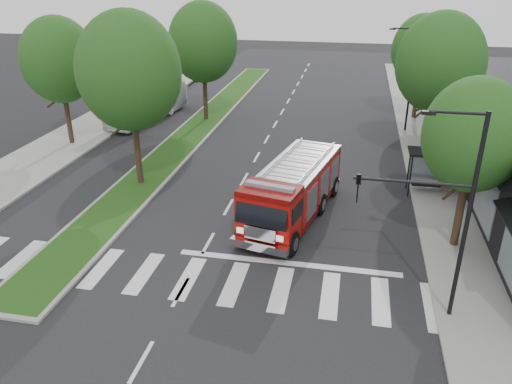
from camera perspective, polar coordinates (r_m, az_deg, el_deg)
ground at (r=24.16m, az=-5.49°, el=-5.85°), size 140.00×140.00×0.00m
sidewalk_right at (r=32.84m, az=21.28°, el=1.15°), size 5.00×80.00×0.15m
sidewalk_left at (r=38.38m, az=-22.37°, el=4.26°), size 5.00×80.00×0.15m
median at (r=41.64m, az=-6.49°, el=7.48°), size 3.00×50.00×0.15m
bus_shelter at (r=30.21m, az=19.92°, el=3.41°), size 3.20×1.60×2.61m
tree_right_near at (r=23.47m, az=23.67°, el=5.94°), size 4.40×4.40×8.05m
tree_right_mid at (r=34.76m, az=20.29°, el=13.65°), size 5.60×5.60×9.72m
tree_right_far at (r=44.65m, az=18.49°, el=15.17°), size 5.00×5.00×8.73m
tree_median_near at (r=29.17m, az=-14.30°, el=13.21°), size 5.80×5.80×10.16m
tree_median_far at (r=42.13m, az=-6.08°, el=16.64°), size 5.60×5.60×9.72m
tree_left_mid at (r=38.29m, az=-21.60°, el=13.85°), size 5.20×5.20×9.16m
streetlight_right_near at (r=18.33m, az=20.59°, el=-1.33°), size 4.08×0.22×8.00m
streetlight_right_far at (r=40.83m, az=17.16°, el=12.61°), size 2.11×0.20×8.00m
fire_engine at (r=25.84m, az=4.25°, el=0.13°), size 4.61×9.56×3.19m
city_bus at (r=44.21m, az=-12.24°, el=9.84°), size 3.87×10.09×2.74m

